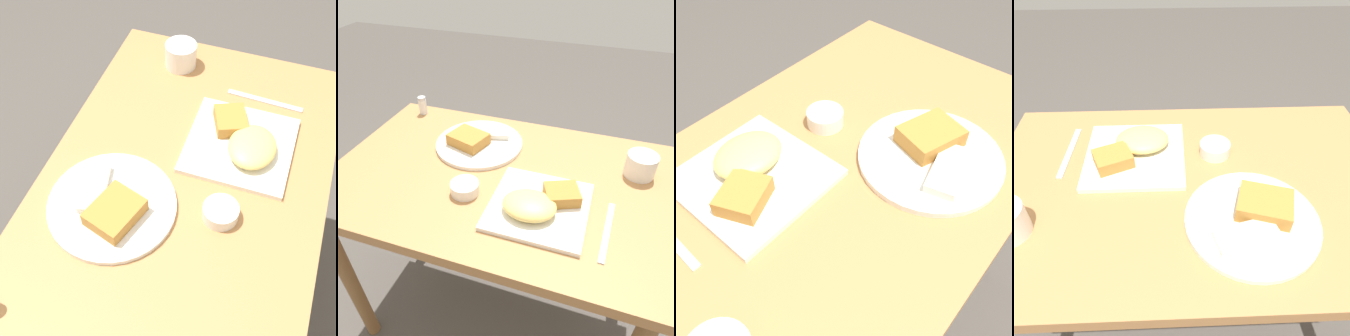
{
  "view_description": "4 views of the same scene",
  "coord_description": "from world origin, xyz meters",
  "views": [
    {
      "loc": [
        -0.66,
        -0.19,
        1.7
      ],
      "look_at": [
        -0.01,
        0.04,
        0.82
      ],
      "focal_mm": 50.0,
      "sensor_mm": 36.0,
      "label": 1
    },
    {
      "loc": [
        0.28,
        -0.76,
        1.42
      ],
      "look_at": [
        0.03,
        -0.02,
        0.81
      ],
      "focal_mm": 35.0,
      "sensor_mm": 36.0,
      "label": 2
    },
    {
      "loc": [
        0.44,
        0.38,
        1.37
      ],
      "look_at": [
        0.03,
        0.03,
        0.78
      ],
      "focal_mm": 42.0,
      "sensor_mm": 36.0,
      "label": 3
    },
    {
      "loc": [
        0.05,
        0.6,
        1.37
      ],
      "look_at": [
        0.03,
        -0.0,
        0.81
      ],
      "focal_mm": 35.0,
      "sensor_mm": 36.0,
      "label": 4
    }
  ],
  "objects": [
    {
      "name": "butter_knife",
      "position": [
        0.35,
        -0.13,
        0.76
      ],
      "size": [
        0.03,
        0.22,
        0.0
      ],
      "rotation": [
        0.0,
        0.0,
        1.52
      ],
      "color": "silver",
      "rests_on": "dining_table"
    },
    {
      "name": "sauce_ramekin",
      "position": [
        -0.07,
        -0.11,
        0.78
      ],
      "size": [
        0.08,
        0.08,
        0.04
      ],
      "color": "white",
      "rests_on": "dining_table"
    },
    {
      "name": "plate_square_near",
      "position": [
        0.16,
        -0.11,
        0.78
      ],
      "size": [
        0.27,
        0.27,
        0.06
      ],
      "color": "white",
      "rests_on": "dining_table"
    },
    {
      "name": "coffee_mug",
      "position": [
        0.42,
        0.14,
        0.8
      ],
      "size": [
        0.09,
        0.09,
        0.08
      ],
      "color": "white",
      "rests_on": "dining_table"
    },
    {
      "name": "dining_table",
      "position": [
        0.0,
        0.0,
        0.66
      ],
      "size": [
        1.08,
        0.7,
        0.76
      ],
      "color": "#B27A47",
      "rests_on": "ground_plane"
    },
    {
      "name": "ground_plane",
      "position": [
        0.0,
        0.0,
        0.0
      ],
      "size": [
        8.0,
        8.0,
        0.0
      ],
      "primitive_type": "plane",
      "color": "#4C4742"
    },
    {
      "name": "plate_oval_far",
      "position": [
        -0.13,
        0.14,
        0.78
      ],
      "size": [
        0.31,
        0.31,
        0.05
      ],
      "color": "white",
      "rests_on": "dining_table"
    }
  ]
}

